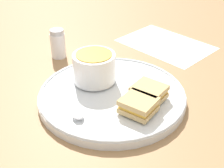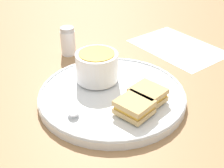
{
  "view_description": "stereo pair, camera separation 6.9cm",
  "coord_description": "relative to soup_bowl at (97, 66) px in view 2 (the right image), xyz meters",
  "views": [
    {
      "loc": [
        -0.55,
        -0.18,
        0.41
      ],
      "look_at": [
        0.0,
        0.0,
        0.04
      ],
      "focal_mm": 50.0,
      "sensor_mm": 36.0,
      "label": 1
    },
    {
      "loc": [
        -0.53,
        -0.25,
        0.41
      ],
      "look_at": [
        0.0,
        0.0,
        0.04
      ],
      "focal_mm": 50.0,
      "sensor_mm": 36.0,
      "label": 2
    }
  ],
  "objects": [
    {
      "name": "ground_plane",
      "position": [
        -0.03,
        -0.05,
        -0.06
      ],
      "size": [
        2.4,
        2.4,
        0.0
      ],
      "primitive_type": "plane",
      "color": "#9E754C"
    },
    {
      "name": "plate",
      "position": [
        -0.03,
        -0.05,
        -0.05
      ],
      "size": [
        0.33,
        0.33,
        0.02
      ],
      "color": "white",
      "rests_on": "ground_plane"
    },
    {
      "name": "soup_bowl",
      "position": [
        0.0,
        0.0,
        0.0
      ],
      "size": [
        0.1,
        0.1,
        0.07
      ],
      "color": "white",
      "rests_on": "plate"
    },
    {
      "name": "spoon",
      "position": [
        -0.13,
        -0.01,
        -0.03
      ],
      "size": [
        0.11,
        0.08,
        0.01
      ],
      "rotation": [
        0.0,
        0.0,
        10.01
      ],
      "color": "silver",
      "rests_on": "plate"
    },
    {
      "name": "sandwich_half_near",
      "position": [
        -0.09,
        -0.13,
        -0.02
      ],
      "size": [
        0.08,
        0.08,
        0.03
      ],
      "rotation": [
        0.0,
        0.0,
        4.43
      ],
      "color": "tan",
      "rests_on": "plate"
    },
    {
      "name": "sandwich_half_far",
      "position": [
        -0.04,
        -0.14,
        -0.02
      ],
      "size": [
        0.08,
        0.08,
        0.03
      ],
      "rotation": [
        0.0,
        0.0,
        4.39
      ],
      "color": "tan",
      "rests_on": "plate"
    },
    {
      "name": "salt_shaker",
      "position": [
        0.12,
        0.16,
        -0.02
      ],
      "size": [
        0.04,
        0.04,
        0.08
      ],
      "color": "silver",
      "rests_on": "ground_plane"
    },
    {
      "name": "menu_sheet",
      "position": [
        0.3,
        -0.12,
        -0.06
      ],
      "size": [
        0.29,
        0.32,
        0.0
      ],
      "rotation": [
        0.0,
        0.0,
        -0.47
      ],
      "color": "white",
      "rests_on": "ground_plane"
    }
  ]
}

